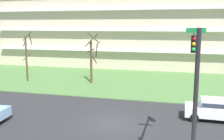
{
  "coord_description": "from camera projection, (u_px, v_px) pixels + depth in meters",
  "views": [
    {
      "loc": [
        4.44,
        -17.24,
        6.82
      ],
      "look_at": [
        -1.58,
        6.0,
        2.76
      ],
      "focal_mm": 42.81,
      "sensor_mm": 36.0,
      "label": 1
    }
  ],
  "objects": [
    {
      "name": "tree_left",
      "position": [
        92.0,
        58.0,
        31.04
      ],
      "size": [
        2.08,
        2.1,
        6.03
      ],
      "color": "#4C3828",
      "rests_on": "ground"
    },
    {
      "name": "apartment_building",
      "position": [
        155.0,
        11.0,
        44.16
      ],
      "size": [
        51.75,
        13.51,
        18.13
      ],
      "color": "beige",
      "rests_on": "ground"
    },
    {
      "name": "tree_far_left",
      "position": [
        27.0,
        57.0,
        31.99
      ],
      "size": [
        1.49,
        1.21,
        6.07
      ],
      "color": "#4C3828",
      "rests_on": "ground"
    },
    {
      "name": "sedan_white_near_left",
      "position": [
        217.0,
        109.0,
        19.17
      ],
      "size": [
        4.41,
        1.83,
        1.57
      ],
      "rotation": [
        0.0,
        0.0,
        3.13
      ],
      "color": "white",
      "rests_on": "ground"
    },
    {
      "name": "ground",
      "position": [
        112.0,
        123.0,
        18.69
      ],
      "size": [
        160.0,
        160.0,
        0.0
      ],
      "primitive_type": "plane",
      "color": "#2D2D30"
    },
    {
      "name": "grass_lawn_strip",
      "position": [
        141.0,
        82.0,
        32.04
      ],
      "size": [
        80.0,
        16.0,
        0.08
      ],
      "primitive_type": "cube",
      "color": "#547F42",
      "rests_on": "ground"
    },
    {
      "name": "traffic_signal_mast",
      "position": [
        195.0,
        78.0,
        11.72
      ],
      "size": [
        0.9,
        4.47,
        6.72
      ],
      "color": "black",
      "rests_on": "ground"
    }
  ]
}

